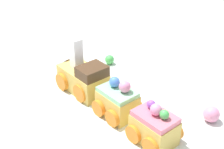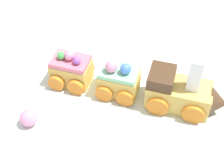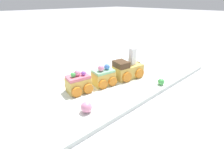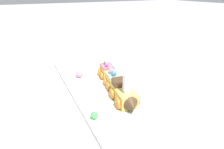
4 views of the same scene
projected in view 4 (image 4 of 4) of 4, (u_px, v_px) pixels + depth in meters
ground_plane at (122, 92)px, 0.66m from camera, size 10.00×10.00×0.00m
display_board at (122, 91)px, 0.66m from camera, size 0.78×0.35×0.01m
cake_train_locomotive at (125, 95)px, 0.57m from camera, size 0.14×0.09×0.11m
cake_car_mint at (114, 80)px, 0.66m from camera, size 0.08×0.07×0.07m
cake_car_strawberry at (107, 71)px, 0.74m from camera, size 0.08×0.07×0.07m
gumball_pink at (79, 74)px, 0.74m from camera, size 0.03×0.03×0.03m
gumball_green at (94, 115)px, 0.50m from camera, size 0.02×0.02×0.02m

